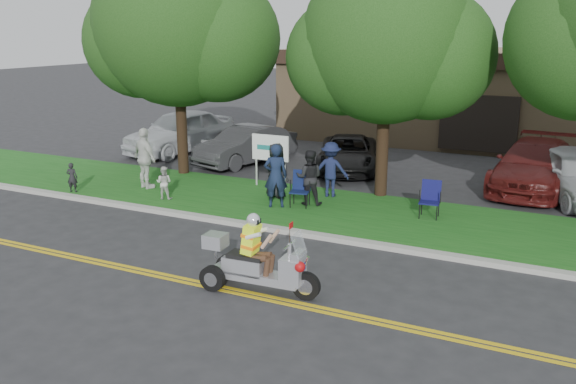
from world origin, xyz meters
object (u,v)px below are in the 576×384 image
at_px(parked_car_far_left, 180,131).
at_px(parked_car_left, 246,145).
at_px(parked_car_far_right, 576,174).
at_px(lawn_chair_b, 430,197).
at_px(spectator_adult_right, 145,158).
at_px(trike_scooter, 256,264).
at_px(spectator_adult_left, 276,176).
at_px(lawn_chair_a, 301,186).
at_px(parked_car_right, 534,165).
at_px(spectator_adult_mid, 309,177).
at_px(parked_car_mid, 348,154).

height_order(parked_car_far_left, parked_car_left, parked_car_far_left).
height_order(parked_car_far_left, parked_car_far_right, parked_car_far_left).
distance_m(lawn_chair_b, spectator_adult_right, 8.69).
bearing_deg(trike_scooter, parked_car_far_right, 58.20).
height_order(trike_scooter, spectator_adult_left, spectator_adult_left).
bearing_deg(spectator_adult_left, parked_car_left, -81.59).
distance_m(lawn_chair_a, parked_car_left, 6.22).
bearing_deg(trike_scooter, lawn_chair_a, 102.65).
relative_size(lawn_chair_a, spectator_adult_left, 0.56).
xyz_separation_m(parked_car_far_left, parked_car_right, (13.50, 0.01, -0.11)).
bearing_deg(parked_car_left, parked_car_right, 19.06).
relative_size(spectator_adult_left, spectator_adult_mid, 1.14).
xyz_separation_m(lawn_chair_a, parked_car_right, (5.67, 5.22, 0.10)).
xyz_separation_m(lawn_chair_b, spectator_adult_right, (-8.64, -0.91, 0.40)).
distance_m(trike_scooter, spectator_adult_mid, 5.79).
relative_size(spectator_adult_right, parked_car_left, 0.44).
relative_size(spectator_adult_left, parked_car_right, 0.34).
bearing_deg(parked_car_left, spectator_adult_mid, -28.80).
relative_size(lawn_chair_a, spectator_adult_right, 0.53).
bearing_deg(parked_car_left, trike_scooter, -44.51).
distance_m(parked_car_far_left, parked_car_left, 3.58).
distance_m(trike_scooter, spectator_adult_left, 5.43).
bearing_deg(parked_car_right, parked_car_mid, -174.25).
height_order(trike_scooter, parked_car_far_left, parked_car_far_left).
bearing_deg(lawn_chair_a, spectator_adult_mid, 39.87).
xyz_separation_m(spectator_adult_right, parked_car_far_right, (12.01, 4.77, -0.26)).
xyz_separation_m(spectator_adult_right, parked_car_far_left, (-2.70, 5.58, -0.18)).
bearing_deg(parked_car_right, lawn_chair_a, -132.51).
bearing_deg(parked_car_far_left, spectator_adult_mid, -23.52).
xyz_separation_m(parked_car_right, parked_car_far_right, (1.21, -0.81, 0.02)).
height_order(lawn_chair_a, parked_car_mid, parked_car_mid).
distance_m(lawn_chair_a, parked_car_far_left, 9.41).
bearing_deg(spectator_adult_right, spectator_adult_mid, -153.37).
bearing_deg(parked_car_right, parked_car_left, -170.82).
xyz_separation_m(trike_scooter, lawn_chair_b, (1.95, 5.96, 0.10)).
distance_m(spectator_adult_right, parked_car_far_left, 6.20).
relative_size(spectator_adult_mid, parked_car_right, 0.30).
height_order(trike_scooter, spectator_adult_right, spectator_adult_right).
relative_size(lawn_chair_a, parked_car_left, 0.23).
height_order(lawn_chair_a, lawn_chair_b, lawn_chair_a).
relative_size(lawn_chair_b, parked_car_right, 0.18).
bearing_deg(parked_car_far_right, lawn_chair_a, -172.01).
height_order(lawn_chair_a, parked_car_right, parked_car_right).
height_order(trike_scooter, parked_car_left, trike_scooter).
height_order(lawn_chair_b, parked_car_far_right, parked_car_far_right).
distance_m(trike_scooter, parked_car_far_left, 14.18).
bearing_deg(spectator_adult_left, parked_car_mid, -119.54).
bearing_deg(parked_car_far_left, spectator_adult_right, -55.58).
bearing_deg(spectator_adult_mid, lawn_chair_a, 33.79).
xyz_separation_m(lawn_chair_a, spectator_adult_mid, (0.16, 0.20, 0.22)).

